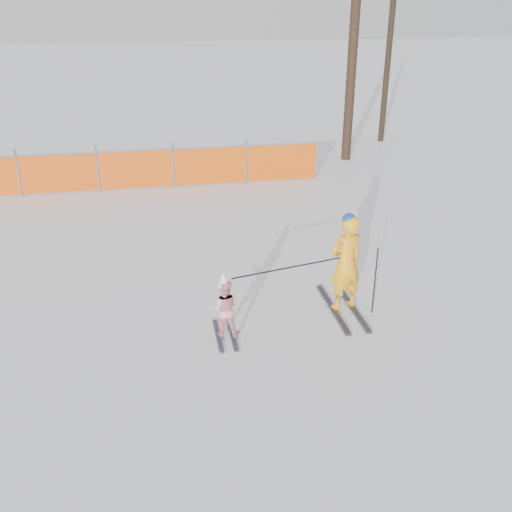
{
  "coord_description": "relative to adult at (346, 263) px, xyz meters",
  "views": [
    {
      "loc": [
        -1.52,
        -7.71,
        4.85
      ],
      "look_at": [
        0.0,
        0.5,
        1.0
      ],
      "focal_mm": 40.0,
      "sensor_mm": 36.0,
      "label": 1
    }
  ],
  "objects": [
    {
      "name": "child",
      "position": [
        -2.07,
        -0.47,
        -0.35
      ],
      "size": [
        0.51,
        0.94,
        1.11
      ],
      "color": "black",
      "rests_on": "ground"
    },
    {
      "name": "safety_fence",
      "position": [
        -6.51,
        7.22,
        -0.3
      ],
      "size": [
        16.02,
        0.06,
        1.25
      ],
      "color": "#595960",
      "rests_on": "ground"
    },
    {
      "name": "adult",
      "position": [
        0.0,
        0.0,
        0.0
      ],
      "size": [
        0.69,
        1.65,
        1.73
      ],
      "color": "black",
      "rests_on": "ground"
    },
    {
      "name": "ground",
      "position": [
        -1.44,
        -0.26,
        -0.86
      ],
      "size": [
        120.0,
        120.0,
        0.0
      ],
      "primitive_type": "plane",
      "color": "white",
      "rests_on": "ground"
    },
    {
      "name": "ski_poles",
      "position": [
        -0.46,
        -0.22,
        -0.03
      ],
      "size": [
        2.41,
        0.44,
        1.18
      ],
      "color": "black",
      "rests_on": "ground"
    },
    {
      "name": "tree_trunks",
      "position": [
        3.86,
        9.96,
        2.01
      ],
      "size": [
        2.31,
        2.42,
        5.92
      ],
      "color": "#2F1F14",
      "rests_on": "ground"
    }
  ]
}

